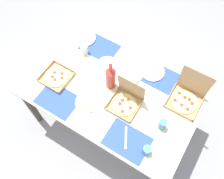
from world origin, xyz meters
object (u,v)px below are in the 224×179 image
at_px(plate_far_right, 84,38).
at_px(cup_clear_left, 84,49).
at_px(pizza_box_center, 56,77).
at_px(condiment_bowl, 134,80).
at_px(cup_spare, 147,150).
at_px(plate_near_left, 107,66).
at_px(pizza_box_corner_left, 126,101).
at_px(soda_bottle, 111,77).
at_px(pizza_box_edge_far, 186,97).
at_px(plate_middle, 87,102).
at_px(plate_near_right, 153,71).
at_px(cup_clear_right, 162,124).

height_order(plate_far_right, cup_clear_left, cup_clear_left).
distance_m(pizza_box_center, condiment_bowl, 0.72).
bearing_deg(cup_spare, plate_near_left, 142.66).
relative_size(pizza_box_corner_left, condiment_bowl, 3.94).
height_order(soda_bottle, cup_clear_left, soda_bottle).
height_order(pizza_box_edge_far, plate_far_right, pizza_box_edge_far).
distance_m(pizza_box_center, cup_clear_left, 0.38).
xyz_separation_m(soda_bottle, cup_clear_left, (-0.41, 0.17, -0.08)).
bearing_deg(pizza_box_corner_left, condiment_bowl, 100.35).
xyz_separation_m(pizza_box_edge_far, pizza_box_center, (-1.10, -0.41, -0.04)).
distance_m(plate_middle, plate_near_right, 0.68).
relative_size(pizza_box_corner_left, plate_far_right, 1.28).
bearing_deg(cup_clear_left, cup_spare, -29.51).
bearing_deg(pizza_box_center, soda_bottle, 22.66).
relative_size(plate_far_right, plate_middle, 1.09).
bearing_deg(pizza_box_center, plate_near_right, 35.73).
xyz_separation_m(soda_bottle, cup_clear_right, (0.57, -0.12, -0.08)).
relative_size(pizza_box_edge_far, condiment_bowl, 4.25).
bearing_deg(condiment_bowl, cup_spare, -52.65).
relative_size(pizza_box_corner_left, plate_middle, 1.40).
relative_size(pizza_box_corner_left, cup_clear_left, 2.73).
height_order(plate_far_right, cup_clear_right, cup_clear_right).
bearing_deg(cup_spare, soda_bottle, 146.32).
bearing_deg(pizza_box_edge_far, plate_far_right, 174.83).
bearing_deg(soda_bottle, pizza_box_center, -157.34).
xyz_separation_m(pizza_box_corner_left, condiment_bowl, (-0.04, 0.23, -0.02)).
height_order(pizza_box_edge_far, soda_bottle, soda_bottle).
distance_m(pizza_box_center, cup_clear_right, 1.04).
relative_size(pizza_box_corner_left, plate_near_right, 1.27).
distance_m(pizza_box_corner_left, pizza_box_center, 0.68).
bearing_deg(plate_far_right, condiment_bowl, -14.54).
relative_size(plate_near_right, cup_spare, 2.51).
bearing_deg(cup_spare, pizza_box_corner_left, 141.16).
xyz_separation_m(plate_far_right, condiment_bowl, (0.67, -0.17, 0.01)).
distance_m(plate_far_right, cup_clear_right, 1.17).
distance_m(plate_near_right, cup_clear_left, 0.69).
relative_size(soda_bottle, cup_clear_right, 2.97).
relative_size(cup_spare, condiment_bowl, 1.23).
relative_size(pizza_box_center, plate_far_right, 1.15).
bearing_deg(condiment_bowl, plate_far_right, 165.46).
distance_m(pizza_box_corner_left, cup_clear_right, 0.36).
height_order(plate_middle, cup_spare, cup_spare).
height_order(plate_middle, soda_bottle, soda_bottle).
bearing_deg(pizza_box_edge_far, pizza_box_corner_left, -144.74).
bearing_deg(soda_bottle, cup_spare, -33.68).
relative_size(pizza_box_center, cup_clear_right, 2.37).
distance_m(pizza_box_center, cup_spare, 1.04).
xyz_separation_m(plate_near_right, cup_clear_right, (0.31, -0.45, 0.04)).
xyz_separation_m(plate_middle, cup_spare, (0.64, -0.11, 0.04)).
height_order(plate_near_right, cup_spare, cup_spare).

